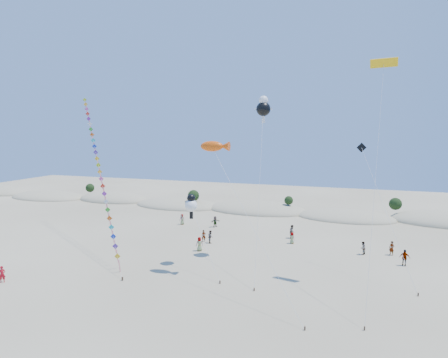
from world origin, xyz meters
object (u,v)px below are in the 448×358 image
at_px(fish_kite, 215,147).
at_px(flyer_foreground, 2,274).
at_px(kite_train, 98,163).
at_px(parafoil_kite, 384,66).

distance_m(fish_kite, flyer_foreground, 24.42).
distance_m(kite_train, fish_kite, 19.40).
distance_m(parafoil_kite, flyer_foreground, 41.78).
bearing_deg(parafoil_kite, kite_train, 175.73).
distance_m(kite_train, flyer_foreground, 17.81).
xyz_separation_m(kite_train, parafoil_kite, (34.12, -2.55, 10.20)).
height_order(kite_train, parafoil_kite, parafoil_kite).
bearing_deg(fish_kite, flyer_foreground, -153.62).
xyz_separation_m(kite_train, flyer_foreground, (-0.46, -14.90, -9.74)).
height_order(fish_kite, flyer_foreground, fish_kite).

